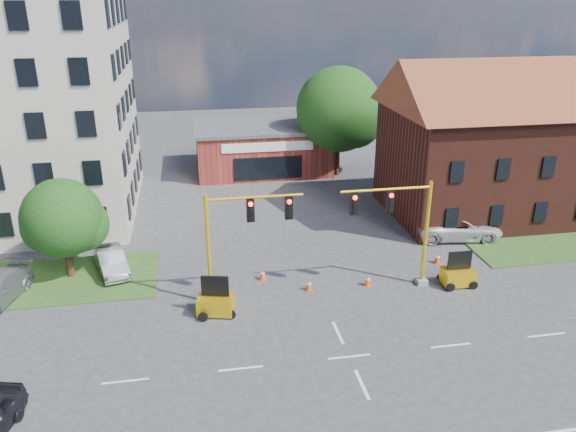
% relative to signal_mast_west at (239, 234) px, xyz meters
% --- Properties ---
extents(ground, '(120.00, 120.00, 0.00)m').
position_rel_signal_mast_west_xyz_m(ground, '(4.36, -6.00, -3.92)').
color(ground, '#3C3C3E').
rests_on(ground, ground).
extents(grass_verge_ne, '(14.00, 4.00, 0.08)m').
position_rel_signal_mast_west_xyz_m(grass_verge_ne, '(22.36, 3.00, -3.88)').
color(grass_verge_ne, '#29491B').
rests_on(grass_verge_ne, ground).
extents(lane_markings, '(60.00, 36.00, 0.01)m').
position_rel_signal_mast_west_xyz_m(lane_markings, '(4.36, -9.00, -3.91)').
color(lane_markings, white).
rests_on(lane_markings, ground).
extents(brick_shop, '(12.40, 8.40, 4.30)m').
position_rel_signal_mast_west_xyz_m(brick_shop, '(4.36, 23.99, -1.76)').
color(brick_shop, maroon).
rests_on(brick_shop, ground).
extents(townhouse_row, '(21.00, 11.00, 11.50)m').
position_rel_signal_mast_west_xyz_m(townhouse_row, '(22.36, 10.00, 2.01)').
color(townhouse_row, '#4E2117').
rests_on(townhouse_row, ground).
extents(tree_large, '(7.91, 7.53, 9.79)m').
position_rel_signal_mast_west_xyz_m(tree_large, '(11.24, 21.08, 1.85)').
color(tree_large, '#342013').
rests_on(tree_large, ground).
extents(tree_nw_front, '(4.76, 4.54, 5.98)m').
position_rel_signal_mast_west_xyz_m(tree_nw_front, '(-9.41, 4.58, -0.37)').
color(tree_nw_front, '#342013').
rests_on(tree_nw_front, ground).
extents(signal_mast_west, '(5.30, 0.60, 6.20)m').
position_rel_signal_mast_west_xyz_m(signal_mast_west, '(0.00, 0.00, 0.00)').
color(signal_mast_west, gray).
rests_on(signal_mast_west, ground).
extents(signal_mast_east, '(5.30, 0.60, 6.20)m').
position_rel_signal_mast_west_xyz_m(signal_mast_east, '(8.71, 0.00, 0.00)').
color(signal_mast_east, gray).
rests_on(signal_mast_east, ground).
extents(trailer_west, '(2.06, 1.62, 2.08)m').
position_rel_signal_mast_west_xyz_m(trailer_west, '(-1.45, -1.16, -3.27)').
color(trailer_west, yellow).
rests_on(trailer_west, ground).
extents(trailer_east, '(1.80, 1.23, 2.01)m').
position_rel_signal_mast_west_xyz_m(trailer_east, '(12.31, -0.48, -3.29)').
color(trailer_east, yellow).
rests_on(trailer_east, ground).
extents(cone_a, '(0.40, 0.40, 0.70)m').
position_rel_signal_mast_west_xyz_m(cone_a, '(3.82, 0.40, -3.58)').
color(cone_a, '#FF4D0D').
rests_on(cone_a, ground).
extents(cone_b, '(0.40, 0.40, 0.70)m').
position_rel_signal_mast_west_xyz_m(cone_b, '(1.44, 2.09, -3.58)').
color(cone_b, '#FF4D0D').
rests_on(cone_b, ground).
extents(cone_c, '(0.40, 0.40, 0.70)m').
position_rel_signal_mast_west_xyz_m(cone_c, '(7.24, 0.32, -3.58)').
color(cone_c, '#FF4D0D').
rests_on(cone_c, ground).
extents(cone_d, '(0.40, 0.40, 0.70)m').
position_rel_signal_mast_west_xyz_m(cone_d, '(12.36, 2.33, -3.58)').
color(cone_d, '#FF4D0D').
rests_on(cone_d, ground).
extents(pickup_white, '(6.18, 3.55, 1.62)m').
position_rel_signal_mast_west_xyz_m(pickup_white, '(15.30, 5.73, -3.11)').
color(pickup_white, silver).
rests_on(pickup_white, ground).
extents(sedan_silver_front, '(2.65, 4.51, 1.41)m').
position_rel_signal_mast_west_xyz_m(sedan_silver_front, '(-7.33, 4.70, -3.22)').
color(sedan_silver_front, '#A3A4AA').
rests_on(sedan_silver_front, ground).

